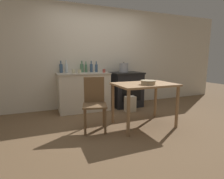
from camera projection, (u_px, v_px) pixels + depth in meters
ground_plane at (123, 125)px, 3.32m from camera, size 14.00×14.00×0.00m
wall_back at (97, 58)px, 4.55m from camera, size 8.00×0.07×2.55m
counter_cabinet at (84, 92)px, 4.22m from camera, size 1.22×0.62×0.91m
stove at (126, 89)px, 4.62m from camera, size 0.78×0.68×0.90m
work_table at (144, 90)px, 3.19m from camera, size 1.08×0.74×0.80m
chair at (94, 102)px, 3.04m from camera, size 0.49×0.49×0.92m
flour_sack at (130, 104)px, 4.14m from camera, size 0.24×0.17×0.37m
stock_pot at (124, 68)px, 4.55m from camera, size 0.24×0.24×0.26m
mixing_bowl_large at (148, 82)px, 3.02m from camera, size 0.27×0.27×0.07m
bottle_far_left at (96, 68)px, 4.37m from camera, size 0.07×0.07×0.26m
bottle_left at (61, 68)px, 4.11m from camera, size 0.08×0.08×0.28m
bottle_mid_left at (82, 68)px, 4.27m from camera, size 0.08×0.08×0.28m
bottle_center_left at (66, 68)px, 4.14m from camera, size 0.07×0.07×0.30m
bottle_center at (91, 68)px, 4.35m from camera, size 0.07×0.07×0.28m
bottle_center_right at (86, 68)px, 4.33m from camera, size 0.06×0.06×0.26m
cup_mid_right at (80, 71)px, 3.97m from camera, size 0.07×0.07×0.09m
cup_right at (73, 71)px, 3.94m from camera, size 0.07×0.07×0.09m
cup_far_right at (104, 71)px, 4.22m from camera, size 0.07×0.07×0.08m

